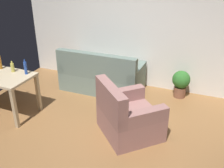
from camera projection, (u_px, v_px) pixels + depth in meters
name	position (u px, v px, depth m)	size (l,w,h in m)	color
ground_plane	(95.00, 138.00, 4.23)	(5.20, 4.40, 0.02)	olive
wall_rear	(137.00, 25.00, 5.47)	(5.20, 0.10, 2.70)	silver
couch	(101.00, 77.00, 5.61)	(1.71, 0.84, 0.92)	slate
potted_plant	(181.00, 82.00, 5.31)	(0.36, 0.36, 0.57)	brown
armchair	(127.00, 117.00, 4.18)	(1.23, 1.23, 0.92)	#996B66
bottle_amber	(0.00, 62.00, 4.78)	(0.05, 0.05, 0.30)	#9E6019
bottle_squat	(12.00, 67.00, 4.68)	(0.06, 0.06, 0.20)	#BCB24C
bottle_blue	(25.00, 68.00, 4.57)	(0.05, 0.05, 0.27)	#2347A3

